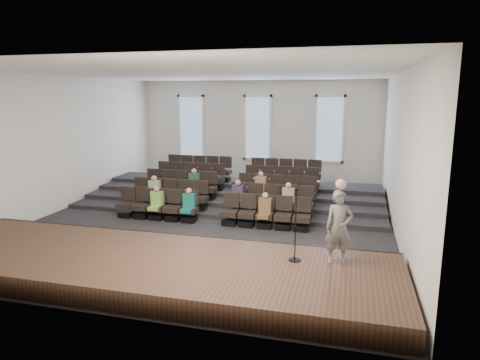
# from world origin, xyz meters

# --- Properties ---
(ground) EXTENTS (14.00, 14.00, 0.00)m
(ground) POSITION_xyz_m (0.00, 0.00, 0.00)
(ground) COLOR black
(ground) RESTS_ON ground
(ceiling) EXTENTS (12.00, 14.00, 0.02)m
(ceiling) POSITION_xyz_m (0.00, 0.00, 5.01)
(ceiling) COLOR white
(ceiling) RESTS_ON ground
(wall_back) EXTENTS (12.00, 0.04, 5.00)m
(wall_back) POSITION_xyz_m (0.00, 7.02, 2.50)
(wall_back) COLOR silver
(wall_back) RESTS_ON ground
(wall_front) EXTENTS (12.00, 0.04, 5.00)m
(wall_front) POSITION_xyz_m (0.00, -7.02, 2.50)
(wall_front) COLOR silver
(wall_front) RESTS_ON ground
(wall_left) EXTENTS (0.04, 14.00, 5.00)m
(wall_left) POSITION_xyz_m (-6.02, 0.00, 2.50)
(wall_left) COLOR silver
(wall_left) RESTS_ON ground
(wall_right) EXTENTS (0.04, 14.00, 5.00)m
(wall_right) POSITION_xyz_m (6.02, 0.00, 2.50)
(wall_right) COLOR silver
(wall_right) RESTS_ON ground
(stage) EXTENTS (11.80, 3.60, 0.50)m
(stage) POSITION_xyz_m (0.00, -5.10, 0.25)
(stage) COLOR #442A1D
(stage) RESTS_ON ground
(stage_lip) EXTENTS (11.80, 0.06, 0.52)m
(stage_lip) POSITION_xyz_m (0.00, -3.33, 0.25)
(stage_lip) COLOR black
(stage_lip) RESTS_ON ground
(risers) EXTENTS (11.80, 4.80, 0.60)m
(risers) POSITION_xyz_m (0.00, 3.17, 0.20)
(risers) COLOR black
(risers) RESTS_ON ground
(seating_rows) EXTENTS (6.80, 4.70, 1.67)m
(seating_rows) POSITION_xyz_m (-0.00, 1.54, 0.68)
(seating_rows) COLOR black
(seating_rows) RESTS_ON ground
(windows) EXTENTS (8.44, 0.10, 3.24)m
(windows) POSITION_xyz_m (0.00, 6.95, 2.70)
(windows) COLOR white
(windows) RESTS_ON wall_back
(audience) EXTENTS (5.45, 2.64, 1.10)m
(audience) POSITION_xyz_m (0.00, 0.32, 0.81)
(audience) COLOR #7EC04C
(audience) RESTS_ON seating_rows
(speaker) EXTENTS (0.69, 0.54, 1.69)m
(speaker) POSITION_xyz_m (4.37, -4.30, 1.35)
(speaker) COLOR #605D5B
(speaker) RESTS_ON stage
(mic_stand) EXTENTS (0.29, 0.29, 1.73)m
(mic_stand) POSITION_xyz_m (3.41, -4.42, 1.01)
(mic_stand) COLOR black
(mic_stand) RESTS_ON stage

